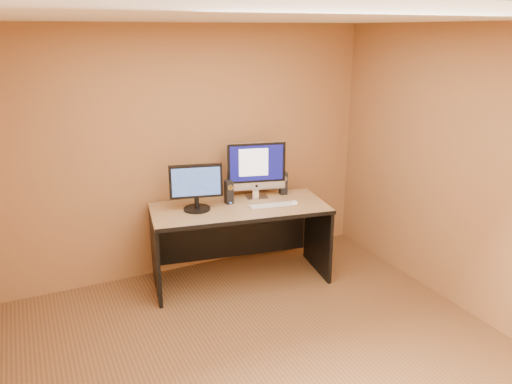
% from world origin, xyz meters
% --- Properties ---
extents(floor, '(4.00, 4.00, 0.00)m').
position_xyz_m(floor, '(0.00, 0.00, 0.00)').
color(floor, brown).
rests_on(floor, ground).
extents(walls, '(4.00, 4.00, 2.60)m').
position_xyz_m(walls, '(0.00, 0.00, 1.30)').
color(walls, olive).
rests_on(walls, ground).
extents(ceiling, '(4.00, 4.00, 0.00)m').
position_xyz_m(ceiling, '(0.00, 0.00, 2.60)').
color(ceiling, white).
rests_on(ceiling, walls).
extents(desk, '(1.88, 1.05, 0.82)m').
position_xyz_m(desk, '(0.32, 1.45, 0.41)').
color(desk, '#A68553').
rests_on(desk, ground).
extents(imac, '(0.67, 0.38, 0.61)m').
position_xyz_m(imac, '(0.60, 1.65, 1.13)').
color(imac, '#B3B2B7').
rests_on(imac, desk).
extents(second_monitor, '(0.58, 0.38, 0.47)m').
position_xyz_m(second_monitor, '(-0.10, 1.56, 1.05)').
color(second_monitor, black).
rests_on(second_monitor, desk).
extents(speaker_left, '(0.08, 0.08, 0.24)m').
position_xyz_m(speaker_left, '(0.26, 1.60, 0.94)').
color(speaker_left, black).
rests_on(speaker_left, desk).
extents(speaker_right, '(0.08, 0.09, 0.24)m').
position_xyz_m(speaker_right, '(0.91, 1.63, 0.94)').
color(speaker_right, black).
rests_on(speaker_right, desk).
extents(keyboard, '(0.49, 0.20, 0.02)m').
position_xyz_m(keyboard, '(0.62, 1.32, 0.83)').
color(keyboard, silver).
rests_on(keyboard, desk).
extents(mouse, '(0.09, 0.12, 0.04)m').
position_xyz_m(mouse, '(0.86, 1.28, 0.84)').
color(mouse, white).
rests_on(mouse, desk).
extents(cable_a, '(0.01, 0.24, 0.01)m').
position_xyz_m(cable_a, '(0.66, 1.75, 0.83)').
color(cable_a, black).
rests_on(cable_a, desk).
extents(cable_b, '(0.12, 0.17, 0.01)m').
position_xyz_m(cable_b, '(0.58, 1.73, 0.83)').
color(cable_b, black).
rests_on(cable_b, desk).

